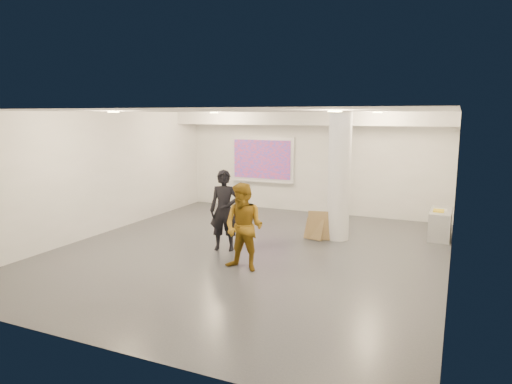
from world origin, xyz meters
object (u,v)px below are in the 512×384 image
at_px(projection_screen, 262,160).
at_px(woman, 224,210).
at_px(man, 244,227).
at_px(column, 339,177).
at_px(credenza, 440,224).

bearing_deg(projection_screen, woman, -76.82).
bearing_deg(man, woman, 138.81).
bearing_deg(column, man, -110.74).
bearing_deg(projection_screen, man, -70.02).
bearing_deg(woman, projection_screen, 88.10).
xyz_separation_m(projection_screen, credenza, (5.32, -1.53, -1.19)).
distance_m(column, woman, 2.84).
bearing_deg(credenza, man, -128.98).
bearing_deg(man, credenza, 55.77).
bearing_deg(credenza, column, -152.60).
xyz_separation_m(projection_screen, woman, (1.06, -4.53, -0.65)).
relative_size(woman, man, 1.05).
height_order(credenza, woman, woman).
bearing_deg(projection_screen, credenza, -16.08).
xyz_separation_m(column, man, (-1.09, -2.88, -0.66)).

